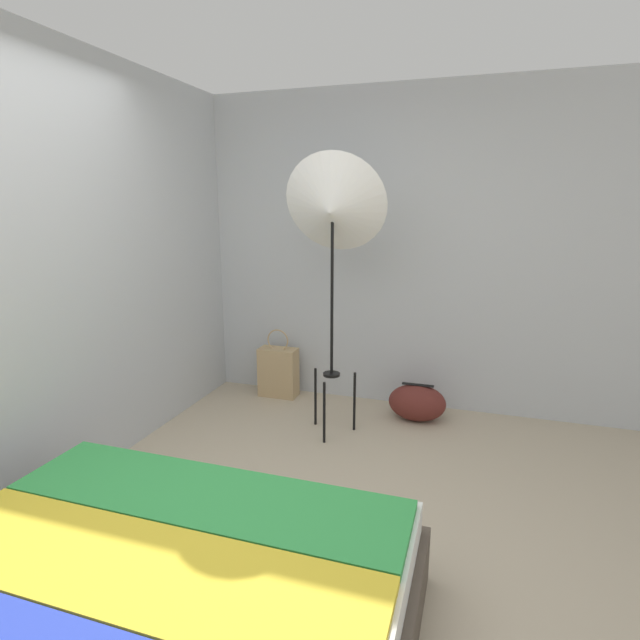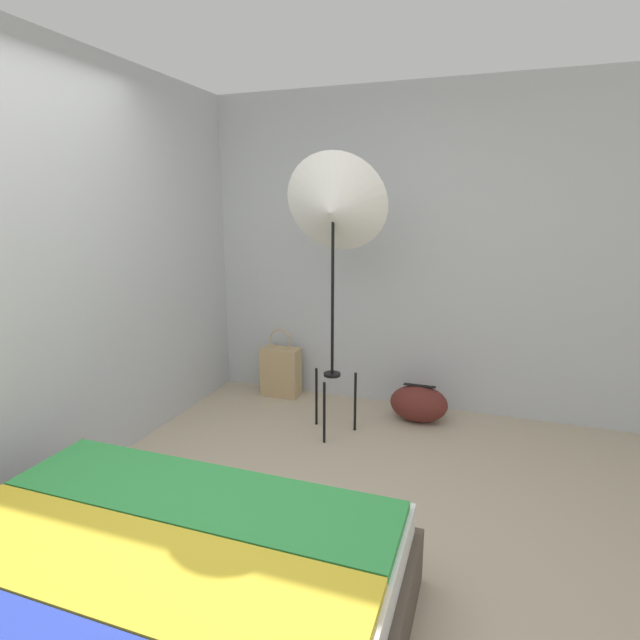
{
  "view_description": "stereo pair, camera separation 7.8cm",
  "coord_description": "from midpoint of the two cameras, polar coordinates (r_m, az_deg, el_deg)",
  "views": [
    {
      "loc": [
        0.94,
        -1.69,
        1.68
      ],
      "look_at": [
        -0.07,
        1.46,
        0.91
      ],
      "focal_mm": 28.0,
      "sensor_mm": 36.0,
      "label": 1
    },
    {
      "loc": [
        1.02,
        -1.66,
        1.68
      ],
      "look_at": [
        -0.07,
        1.46,
        0.91
      ],
      "focal_mm": 28.0,
      "sensor_mm": 36.0,
      "label": 2
    }
  ],
  "objects": [
    {
      "name": "wall_back",
      "position": [
        4.23,
        5.76,
        7.82
      ],
      "size": [
        8.0,
        0.05,
        2.6
      ],
      "color": "#B7BCC1",
      "rests_on": "ground_plane"
    },
    {
      "name": "photo_umbrella",
      "position": [
        3.49,
        2.15,
        12.45
      ],
      "size": [
        0.73,
        0.44,
        2.03
      ],
      "color": "black",
      "rests_on": "ground_plane"
    },
    {
      "name": "duffel_bag",
      "position": [
        4.08,
        11.75,
        -9.33
      ],
      "size": [
        0.45,
        0.29,
        0.3
      ],
      "color": "#5B231E",
      "rests_on": "ground_plane"
    },
    {
      "name": "ground_plane",
      "position": [
        2.57,
        -9.54,
        -28.05
      ],
      "size": [
        14.0,
        14.0,
        0.0
      ],
      "primitive_type": "plane",
      "color": "tan"
    },
    {
      "name": "wall_side_left",
      "position": [
        3.57,
        -21.93,
        5.99
      ],
      "size": [
        0.05,
        8.0,
        2.6
      ],
      "color": "#B7BCC1",
      "rests_on": "ground_plane"
    },
    {
      "name": "tote_bag",
      "position": [
        4.5,
        -4.0,
        -5.87
      ],
      "size": [
        0.34,
        0.17,
        0.61
      ],
      "color": "tan",
      "rests_on": "ground_plane"
    }
  ]
}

